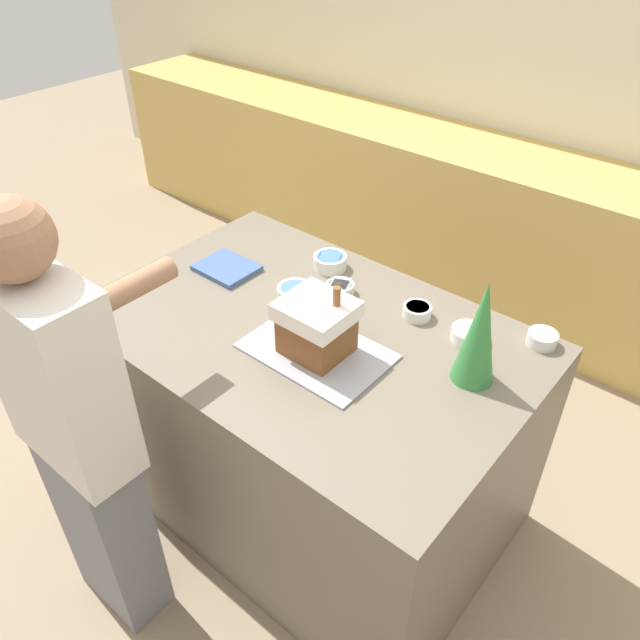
{
  "coord_description": "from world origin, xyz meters",
  "views": [
    {
      "loc": [
        1.09,
        -1.25,
        2.17
      ],
      "look_at": [
        0.05,
        0.0,
        0.95
      ],
      "focal_mm": 35.0,
      "sensor_mm": 36.0,
      "label": 1
    }
  ],
  "objects_px": {
    "candy_bowl_far_right": "(330,261)",
    "candy_bowl_beside_tree": "(417,311)",
    "decorative_tree": "(480,332)",
    "candy_bowl_center_rear": "(468,334)",
    "gingerbread_house": "(317,326)",
    "candy_bowl_front_corner": "(295,292)",
    "person": "(79,437)",
    "baking_tray": "(317,351)",
    "candy_bowl_far_left": "(542,338)",
    "cookbook": "(227,268)",
    "candy_bowl_behind_tray": "(340,288)"
  },
  "relations": [
    {
      "from": "candy_bowl_center_rear",
      "to": "candy_bowl_far_right",
      "type": "relative_size",
      "value": 0.89
    },
    {
      "from": "candy_bowl_front_corner",
      "to": "gingerbread_house",
      "type": "bearing_deg",
      "value": -35.71
    },
    {
      "from": "gingerbread_house",
      "to": "candy_bowl_front_corner",
      "type": "height_order",
      "value": "gingerbread_house"
    },
    {
      "from": "candy_bowl_far_left",
      "to": "candy_bowl_far_right",
      "type": "bearing_deg",
      "value": -174.4
    },
    {
      "from": "candy_bowl_beside_tree",
      "to": "person",
      "type": "height_order",
      "value": "person"
    },
    {
      "from": "candy_bowl_far_left",
      "to": "candy_bowl_beside_tree",
      "type": "distance_m",
      "value": 0.41
    },
    {
      "from": "decorative_tree",
      "to": "candy_bowl_center_rear",
      "type": "height_order",
      "value": "decorative_tree"
    },
    {
      "from": "candy_bowl_far_right",
      "to": "candy_bowl_front_corner",
      "type": "relative_size",
      "value": 1.0
    },
    {
      "from": "candy_bowl_far_right",
      "to": "candy_bowl_front_corner",
      "type": "distance_m",
      "value": 0.23
    },
    {
      "from": "candy_bowl_far_right",
      "to": "candy_bowl_beside_tree",
      "type": "height_order",
      "value": "candy_bowl_far_right"
    },
    {
      "from": "candy_bowl_center_rear",
      "to": "person",
      "type": "distance_m",
      "value": 1.24
    },
    {
      "from": "gingerbread_house",
      "to": "candy_bowl_beside_tree",
      "type": "xyz_separation_m",
      "value": [
        0.14,
        0.37,
        -0.08
      ]
    },
    {
      "from": "cookbook",
      "to": "candy_bowl_front_corner",
      "type": "bearing_deg",
      "value": 6.01
    },
    {
      "from": "decorative_tree",
      "to": "candy_bowl_center_rear",
      "type": "bearing_deg",
      "value": 122.76
    },
    {
      "from": "candy_bowl_far_left",
      "to": "candy_bowl_front_corner",
      "type": "relative_size",
      "value": 0.76
    },
    {
      "from": "candy_bowl_beside_tree",
      "to": "gingerbread_house",
      "type": "bearing_deg",
      "value": -111.11
    },
    {
      "from": "candy_bowl_center_rear",
      "to": "person",
      "type": "xyz_separation_m",
      "value": [
        -0.68,
        -1.03,
        -0.1
      ]
    },
    {
      "from": "baking_tray",
      "to": "candy_bowl_front_corner",
      "type": "relative_size",
      "value": 3.55
    },
    {
      "from": "candy_bowl_far_right",
      "to": "person",
      "type": "xyz_separation_m",
      "value": [
        -0.06,
        -1.09,
        -0.11
      ]
    },
    {
      "from": "decorative_tree",
      "to": "person",
      "type": "xyz_separation_m",
      "value": [
        -0.78,
        -0.88,
        -0.25
      ]
    },
    {
      "from": "baking_tray",
      "to": "candy_bowl_beside_tree",
      "type": "height_order",
      "value": "candy_bowl_beside_tree"
    },
    {
      "from": "candy_bowl_far_left",
      "to": "cookbook",
      "type": "bearing_deg",
      "value": -162.72
    },
    {
      "from": "cookbook",
      "to": "person",
      "type": "bearing_deg",
      "value": -73.87
    },
    {
      "from": "gingerbread_house",
      "to": "candy_bowl_center_rear",
      "type": "relative_size",
      "value": 2.19
    },
    {
      "from": "candy_bowl_front_corner",
      "to": "candy_bowl_behind_tray",
      "type": "distance_m",
      "value": 0.16
    },
    {
      "from": "candy_bowl_center_rear",
      "to": "cookbook",
      "type": "xyz_separation_m",
      "value": [
        -0.92,
        -0.21,
        -0.01
      ]
    },
    {
      "from": "candy_bowl_beside_tree",
      "to": "cookbook",
      "type": "distance_m",
      "value": 0.75
    },
    {
      "from": "candy_bowl_beside_tree",
      "to": "candy_bowl_far_left",
      "type": "bearing_deg",
      "value": 18.66
    },
    {
      "from": "baking_tray",
      "to": "candy_bowl_far_right",
      "type": "height_order",
      "value": "candy_bowl_far_right"
    },
    {
      "from": "candy_bowl_far_right",
      "to": "person",
      "type": "distance_m",
      "value": 1.09
    },
    {
      "from": "candy_bowl_center_rear",
      "to": "candy_bowl_behind_tray",
      "type": "distance_m",
      "value": 0.49
    },
    {
      "from": "candy_bowl_beside_tree",
      "to": "decorative_tree",
      "type": "bearing_deg",
      "value": -27.72
    },
    {
      "from": "gingerbread_house",
      "to": "cookbook",
      "type": "height_order",
      "value": "gingerbread_house"
    },
    {
      "from": "gingerbread_house",
      "to": "decorative_tree",
      "type": "distance_m",
      "value": 0.49
    },
    {
      "from": "baking_tray",
      "to": "candy_bowl_far_right",
      "type": "xyz_separation_m",
      "value": [
        -0.29,
        0.42,
        0.03
      ]
    },
    {
      "from": "candy_bowl_far_right",
      "to": "cookbook",
      "type": "distance_m",
      "value": 0.4
    },
    {
      "from": "baking_tray",
      "to": "candy_bowl_beside_tree",
      "type": "relative_size",
      "value": 4.64
    },
    {
      "from": "gingerbread_house",
      "to": "candy_bowl_front_corner",
      "type": "bearing_deg",
      "value": 144.29
    },
    {
      "from": "candy_bowl_far_left",
      "to": "candy_bowl_front_corner",
      "type": "height_order",
      "value": "candy_bowl_far_left"
    },
    {
      "from": "baking_tray",
      "to": "candy_bowl_behind_tray",
      "type": "distance_m",
      "value": 0.34
    },
    {
      "from": "cookbook",
      "to": "gingerbread_house",
      "type": "bearing_deg",
      "value": -14.79
    },
    {
      "from": "decorative_tree",
      "to": "cookbook",
      "type": "bearing_deg",
      "value": -176.76
    },
    {
      "from": "baking_tray",
      "to": "candy_bowl_center_rear",
      "type": "bearing_deg",
      "value": 47.21
    },
    {
      "from": "baking_tray",
      "to": "candy_bowl_beside_tree",
      "type": "distance_m",
      "value": 0.39
    },
    {
      "from": "gingerbread_house",
      "to": "candy_bowl_center_rear",
      "type": "bearing_deg",
      "value": 47.22
    },
    {
      "from": "candy_bowl_center_rear",
      "to": "person",
      "type": "relative_size",
      "value": 0.07
    },
    {
      "from": "candy_bowl_far_right",
      "to": "candy_bowl_behind_tray",
      "type": "xyz_separation_m",
      "value": [
        0.14,
        -0.11,
        -0.01
      ]
    },
    {
      "from": "baking_tray",
      "to": "person",
      "type": "distance_m",
      "value": 0.75
    },
    {
      "from": "baking_tray",
      "to": "cookbook",
      "type": "xyz_separation_m",
      "value": [
        -0.58,
        0.15,
        0.01
      ]
    },
    {
      "from": "baking_tray",
      "to": "gingerbread_house",
      "type": "height_order",
      "value": "gingerbread_house"
    }
  ]
}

